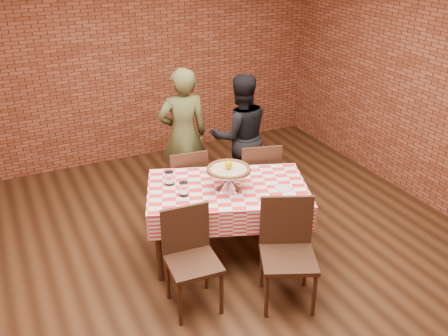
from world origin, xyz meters
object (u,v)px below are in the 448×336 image
Objects in this scene: pizza at (229,170)px; chair_near_left at (193,263)px; pizza_stand at (229,179)px; chair_far_right at (257,177)px; water_glass_right at (169,178)px; diner_olive at (183,135)px; condiment_caddy at (231,168)px; water_glass_left at (184,189)px; chair_far_left at (185,183)px; table at (227,221)px; diner_black at (240,136)px; chair_near_right at (288,257)px.

chair_near_left is (-0.61, -0.56, -0.50)m from pizza.
chair_far_right is (0.64, 0.59, -0.39)m from pizza_stand.
water_glass_right is 0.96m from chair_near_left.
diner_olive is at bearing 87.14° from pizza.
condiment_caddy is (0.15, 0.26, -0.03)m from pizza_stand.
chair_far_left is (0.32, 0.78, -0.38)m from water_glass_left.
water_glass_right is (-0.48, 0.32, -0.03)m from pizza_stand.
water_glass_left is 0.27m from water_glass_right.
chair_near_left is 2.04m from diner_olive.
pizza_stand reaches higher than chair_near_left.
pizza_stand is at bearing -33.41° from water_glass_right.
water_glass_right is at bearing 149.05° from table.
water_glass_left is 0.15× the size of chair_far_left.
pizza_stand is 0.30m from condiment_caddy.
diner_black is at bearing 97.69° from condiment_caddy.
pizza_stand is 0.93m from chair_far_left.
table is 0.90m from chair_near_right.
diner_olive reaches higher than pizza.
chair_near_right is (0.15, -0.88, 0.10)m from table.
water_glass_left is 0.15× the size of chair_far_right.
table is 0.58m from pizza.
chair_near_right is at bearing -57.25° from water_glass_left.
chair_far_right is (1.25, 1.15, 0.01)m from chair_near_left.
chair_far_right reaches higher than chair_far_left.
water_glass_left is (-0.44, 0.03, 0.45)m from table.
pizza reaches higher than condiment_caddy.
condiment_caddy is 0.15× the size of chair_near_right.
diner_olive reaches higher than chair_far_right.
diner_olive reaches higher than chair_near_left.
condiment_caddy is 0.70m from chair_far_right.
pizza_stand reaches higher than condiment_caddy.
chair_near_left reaches higher than condiment_caddy.
water_glass_right is 0.15× the size of chair_far_left.
diner_olive is at bearing -5.90° from diner_black.
chair_far_left is at bearing 156.00° from condiment_caddy.
chair_far_right is (0.76, -0.25, 0.01)m from chair_far_left.
chair_far_left is 0.55× the size of diner_olive.
condiment_caddy is at bearing 57.23° from table.
chair_near_right is (0.15, -0.85, -0.38)m from pizza_stand.
chair_near_right is (0.15, -0.85, -0.48)m from pizza.
chair_near_left is 0.56× the size of diner_olive.
diner_black reaches higher than condiment_caddy.
pizza_stand reaches higher than chair_far_right.
chair_near_left reaches higher than water_glass_left.
diner_olive is (0.19, 0.50, 0.36)m from chair_far_left.
water_glass_right is 0.74m from chair_far_left.
table is 1.37m from diner_olive.
pizza is 1.34m from diner_olive.
chair_far_left is at bearing 98.61° from table.
pizza is at bearing 57.80° from chair_far_right.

